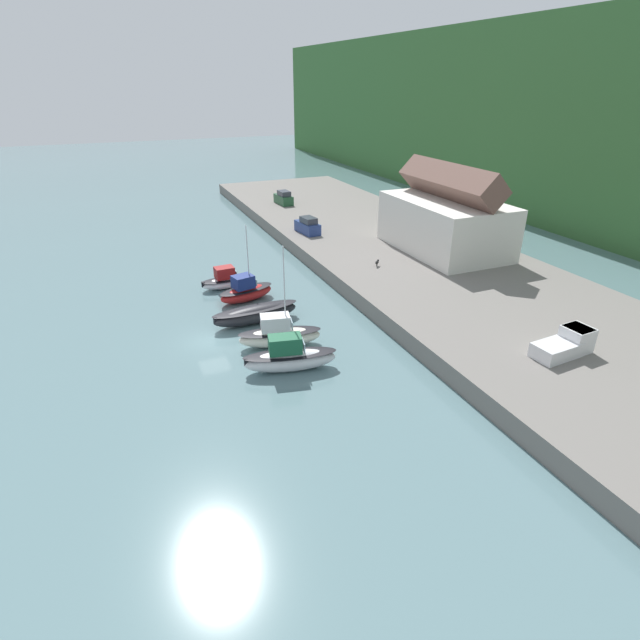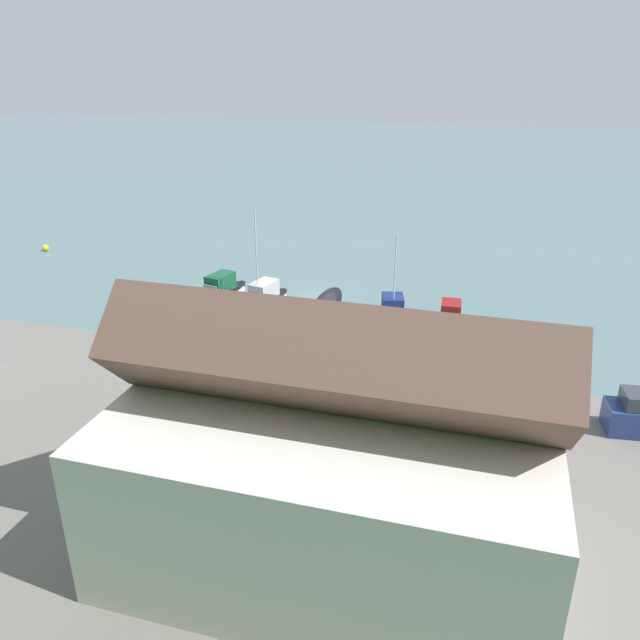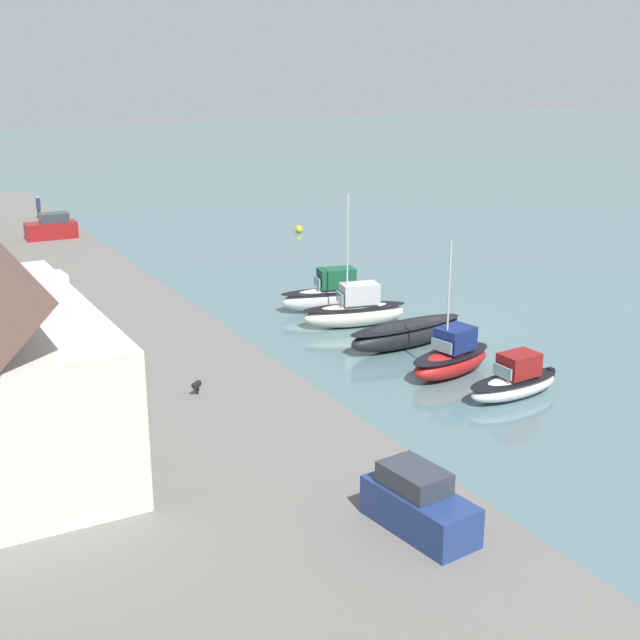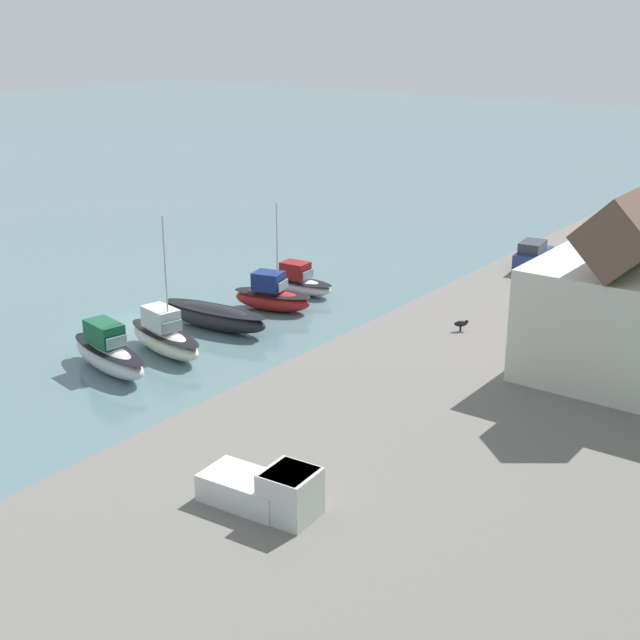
% 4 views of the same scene
% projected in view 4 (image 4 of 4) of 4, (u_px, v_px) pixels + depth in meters
% --- Properties ---
extents(ground_plane, '(320.00, 320.00, 0.00)m').
position_uv_depth(ground_plane, '(147.00, 323.00, 59.09)').
color(ground_plane, slate).
extents(quay_promenade, '(120.58, 23.09, 1.63)m').
position_uv_depth(quay_promenade, '(506.00, 409.00, 44.37)').
color(quay_promenade, slate).
rests_on(quay_promenade, ground_plane).
extents(moored_boat_0, '(2.30, 5.75, 2.33)m').
position_uv_depth(moored_boat_0, '(298.00, 282.00, 65.08)').
color(moored_boat_0, white).
rests_on(moored_boat_0, ground_plane).
extents(moored_boat_1, '(3.40, 6.02, 7.59)m').
position_uv_depth(moored_boat_1, '(272.00, 296.00, 61.37)').
color(moored_boat_1, red).
rests_on(moored_boat_1, ground_plane).
extents(moored_boat_2, '(2.71, 8.20, 1.60)m').
position_uv_depth(moored_boat_2, '(215.00, 317.00, 57.77)').
color(moored_boat_2, black).
rests_on(moored_boat_2, ground_plane).
extents(moored_boat_3, '(3.39, 7.09, 8.57)m').
position_uv_depth(moored_boat_3, '(164.00, 337.00, 53.58)').
color(moored_boat_3, white).
rests_on(moored_boat_3, ground_plane).
extents(moored_boat_4, '(3.34, 7.35, 2.90)m').
position_uv_depth(moored_boat_4, '(108.00, 353.00, 50.89)').
color(moored_boat_4, silver).
rests_on(moored_boat_4, ground_plane).
extents(parked_car_0, '(4.39, 2.29, 2.16)m').
position_uv_depth(parked_car_0, '(533.00, 257.00, 65.15)').
color(parked_car_0, navy).
rests_on(parked_car_0, quay_promenade).
extents(pickup_truck_0, '(2.30, 4.86, 1.90)m').
position_uv_depth(pickup_truck_0, '(269.00, 490.00, 33.64)').
color(pickup_truck_0, silver).
rests_on(pickup_truck_0, quay_promenade).
extents(dog_on_quay, '(0.77, 0.79, 0.68)m').
position_uv_depth(dog_on_quay, '(461.00, 324.00, 52.69)').
color(dog_on_quay, black).
rests_on(dog_on_quay, quay_promenade).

